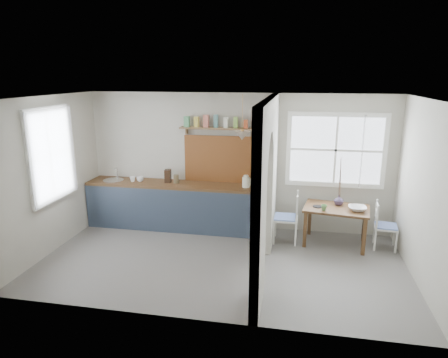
% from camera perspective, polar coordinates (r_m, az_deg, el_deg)
% --- Properties ---
extents(floor, '(5.80, 3.20, 0.01)m').
position_cam_1_polar(floor, '(6.57, -0.37, -11.71)').
color(floor, slate).
rests_on(floor, ground).
extents(ceiling, '(5.80, 3.20, 0.01)m').
position_cam_1_polar(ceiling, '(5.89, -0.42, 11.55)').
color(ceiling, beige).
rests_on(ceiling, walls).
extents(walls, '(5.81, 3.21, 2.60)m').
position_cam_1_polar(walls, '(6.10, -0.39, -0.72)').
color(walls, beige).
rests_on(walls, floor).
extents(partition, '(0.12, 3.20, 2.60)m').
position_cam_1_polar(partition, '(6.03, 6.25, 0.48)').
color(partition, beige).
rests_on(partition, floor).
extents(kitchen_window, '(0.10, 1.16, 1.50)m').
position_cam_1_polar(kitchen_window, '(7.14, -23.67, 3.19)').
color(kitchen_window, white).
rests_on(kitchen_window, walls).
extents(nook_window, '(1.76, 0.10, 1.30)m').
position_cam_1_polar(nook_window, '(7.48, 15.68, 3.98)').
color(nook_window, white).
rests_on(nook_window, walls).
extents(counter, '(3.50, 0.60, 0.90)m').
position_cam_1_polar(counter, '(7.85, -6.64, -3.69)').
color(counter, brown).
rests_on(counter, floor).
extents(sink, '(0.40, 0.40, 0.02)m').
position_cam_1_polar(sink, '(8.18, -15.52, -0.22)').
color(sink, silver).
rests_on(sink, counter).
extents(backsplash, '(1.65, 0.03, 0.90)m').
position_cam_1_polar(backsplash, '(7.63, 0.37, 2.83)').
color(backsplash, brown).
rests_on(backsplash, walls).
extents(shelf, '(1.75, 0.20, 0.21)m').
position_cam_1_polar(shelf, '(7.44, 0.26, 7.66)').
color(shelf, olive).
rests_on(shelf, walls).
extents(pendant_lamp, '(0.26, 0.26, 0.16)m').
position_cam_1_polar(pendant_lamp, '(7.07, 2.60, 6.21)').
color(pendant_lamp, beige).
rests_on(pendant_lamp, ceiling).
extents(utensil_rail, '(0.02, 0.50, 0.02)m').
position_cam_1_polar(utensil_rail, '(6.85, 6.07, 2.22)').
color(utensil_rail, silver).
rests_on(utensil_rail, partition).
extents(dining_table, '(1.19, 0.88, 0.68)m').
position_cam_1_polar(dining_table, '(7.34, 15.61, -6.46)').
color(dining_table, brown).
rests_on(dining_table, floor).
extents(chair_left, '(0.42, 0.42, 0.92)m').
position_cam_1_polar(chair_left, '(7.23, 8.81, -5.40)').
color(chair_left, white).
rests_on(chair_left, floor).
extents(chair_right, '(0.42, 0.42, 0.82)m').
position_cam_1_polar(chair_right, '(7.42, 22.14, -6.22)').
color(chair_right, white).
rests_on(chair_right, floor).
extents(kettle, '(0.23, 0.20, 0.22)m').
position_cam_1_polar(kettle, '(7.37, 3.17, -0.33)').
color(kettle, white).
rests_on(kettle, counter).
extents(mug_a, '(0.13, 0.13, 0.10)m').
position_cam_1_polar(mug_a, '(7.96, -12.94, -0.02)').
color(mug_a, white).
rests_on(mug_a, counter).
extents(mug_b, '(0.15, 0.15, 0.10)m').
position_cam_1_polar(mug_b, '(7.93, -11.90, -0.00)').
color(mug_b, white).
rests_on(mug_b, counter).
extents(knife_block, '(0.13, 0.17, 0.25)m').
position_cam_1_polar(knife_block, '(7.77, -8.02, 0.43)').
color(knife_block, '#302014').
rests_on(knife_block, counter).
extents(jar, '(0.11, 0.11, 0.16)m').
position_cam_1_polar(jar, '(7.70, -6.85, -0.00)').
color(jar, brown).
rests_on(jar, counter).
extents(towel_magenta, '(0.02, 0.03, 0.49)m').
position_cam_1_polar(towel_magenta, '(7.28, 5.64, -6.70)').
color(towel_magenta, '#B61F65').
rests_on(towel_magenta, counter).
extents(towel_orange, '(0.02, 0.03, 0.52)m').
position_cam_1_polar(towel_orange, '(7.25, 5.60, -6.99)').
color(towel_orange, '#F7A617').
rests_on(towel_orange, counter).
extents(bowl, '(0.31, 0.31, 0.07)m').
position_cam_1_polar(bowl, '(7.16, 18.50, -4.00)').
color(bowl, white).
rests_on(bowl, dining_table).
extents(table_cup, '(0.13, 0.13, 0.09)m').
position_cam_1_polar(table_cup, '(7.01, 14.09, -3.99)').
color(table_cup, '#5B8F51').
rests_on(table_cup, dining_table).
extents(plate, '(0.20, 0.20, 0.01)m').
position_cam_1_polar(plate, '(7.18, 13.21, -3.84)').
color(plate, black).
rests_on(plate, dining_table).
extents(vase, '(0.20, 0.20, 0.18)m').
position_cam_1_polar(vase, '(7.35, 16.09, -2.92)').
color(vase, '#41324D').
rests_on(vase, dining_table).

